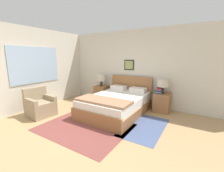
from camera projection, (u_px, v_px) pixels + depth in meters
The scene contains 16 objects.
ground_plane at pixel (73, 139), 3.15m from camera, with size 16.00×16.00×0.00m, color tan.
wall_back at pixel (131, 68), 5.34m from camera, with size 7.30×0.09×2.60m.
wall_left at pixel (50, 68), 5.35m from camera, with size 0.08×5.28×2.60m.
area_rug_main at pixel (85, 127), 3.66m from camera, with size 2.10×1.63×0.01m.
area_rug_bedside at pixel (145, 127), 3.66m from camera, with size 0.88×1.54×0.01m.
bed at pixel (116, 104), 4.53m from camera, with size 1.52×2.18×1.02m.
armchair at pixel (40, 106), 4.36m from camera, with size 0.72×0.72×0.81m.
nightstand_near_window at pixel (102, 93), 5.83m from camera, with size 0.47×0.48×0.59m.
nightstand_by_door at pixel (162, 102), 4.66m from camera, with size 0.47×0.48×0.59m.
table_lamp_near_window at pixel (101, 78), 5.71m from camera, with size 0.33×0.33×0.43m.
table_lamp_by_door at pixel (163, 84), 4.53m from camera, with size 0.33×0.33×0.43m.
book_thick_bottom at pixel (159, 93), 4.61m from camera, with size 0.20×0.24×0.04m.
book_hardcover_middle at pixel (159, 91), 4.60m from camera, with size 0.16×0.21×0.03m.
book_novel_upper at pixel (159, 91), 4.60m from camera, with size 0.17×0.27×0.03m.
book_slim_near_top at pixel (159, 90), 4.59m from camera, with size 0.22×0.30×0.03m.
book_paperback_top at pixel (159, 88), 4.59m from camera, with size 0.18×0.29×0.04m.
Camera 1 is at (2.21, -2.02, 1.70)m, focal length 24.00 mm.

